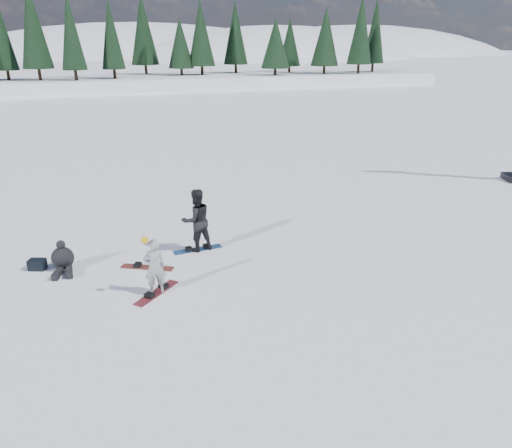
% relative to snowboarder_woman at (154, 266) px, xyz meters
% --- Properties ---
extents(ground, '(420.00, 420.00, 0.00)m').
position_rel_snowboarder_woman_xyz_m(ground, '(0.84, 1.31, -0.76)').
color(ground, white).
rests_on(ground, ground).
extents(alpine_backdrop, '(412.50, 227.00, 53.20)m').
position_rel_snowboarder_woman_xyz_m(alpine_backdrop, '(-10.88, 190.48, -14.74)').
color(alpine_backdrop, white).
rests_on(alpine_backdrop, ground).
extents(snowboarder_woman, '(0.57, 0.41, 1.63)m').
position_rel_snowboarder_woman_xyz_m(snowboarder_woman, '(0.00, 0.00, 0.00)').
color(snowboarder_woman, '#B0B0B6').
rests_on(snowboarder_woman, ground).
extents(snowboarder_man, '(1.07, 0.91, 1.94)m').
position_rel_snowboarder_woman_xyz_m(snowboarder_man, '(1.60, 2.41, 0.21)').
color(snowboarder_man, black).
rests_on(snowboarder_man, ground).
extents(seated_rider, '(0.68, 1.06, 0.86)m').
position_rel_snowboarder_woman_xyz_m(seated_rider, '(-2.27, 2.23, -0.43)').
color(seated_rider, black).
rests_on(seated_rider, ground).
extents(gear_bag, '(0.53, 0.44, 0.30)m').
position_rel_snowboarder_woman_xyz_m(gear_bag, '(-2.97, 2.49, -0.61)').
color(gear_bag, black).
rests_on(gear_bag, ground).
extents(snowboard_woman, '(1.28, 1.24, 0.03)m').
position_rel_snowboarder_woman_xyz_m(snowboard_woman, '(0.00, 0.00, -0.75)').
color(snowboard_woman, maroon).
rests_on(snowboard_woman, ground).
extents(snowboard_man, '(1.52, 0.41, 0.03)m').
position_rel_snowboarder_woman_xyz_m(snowboard_man, '(1.60, 2.41, -0.75)').
color(snowboard_man, '#1D579F').
rests_on(snowboard_man, ground).
extents(snowboard_loose_b, '(1.46, 0.94, 0.03)m').
position_rel_snowboarder_woman_xyz_m(snowboard_loose_b, '(-0.04, 1.60, -0.75)').
color(snowboard_loose_b, maroon).
rests_on(snowboard_loose_b, ground).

